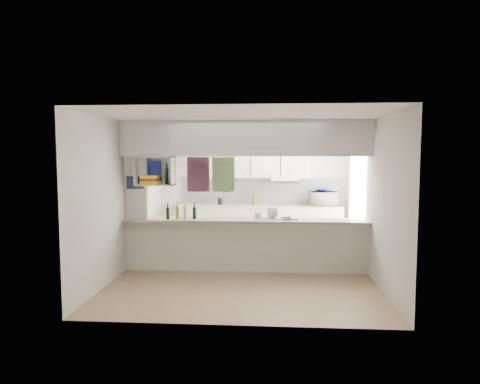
# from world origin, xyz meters

# --- Properties ---
(floor) EXTENTS (4.80, 4.80, 0.00)m
(floor) POSITION_xyz_m (0.00, 0.00, 0.00)
(floor) COLOR #9D785B
(floor) RESTS_ON ground
(ceiling) EXTENTS (4.80, 4.80, 0.00)m
(ceiling) POSITION_xyz_m (0.00, 0.00, 2.60)
(ceiling) COLOR white
(ceiling) RESTS_ON wall_back
(wall_back) EXTENTS (4.20, 0.00, 4.20)m
(wall_back) POSITION_xyz_m (0.00, 2.40, 1.30)
(wall_back) COLOR silver
(wall_back) RESTS_ON floor
(wall_left) EXTENTS (0.00, 4.80, 4.80)m
(wall_left) POSITION_xyz_m (-2.10, 0.00, 1.30)
(wall_left) COLOR silver
(wall_left) RESTS_ON floor
(wall_right) EXTENTS (0.00, 4.80, 4.80)m
(wall_right) POSITION_xyz_m (2.10, 0.00, 1.30)
(wall_right) COLOR silver
(wall_right) RESTS_ON floor
(servery_partition) EXTENTS (4.20, 0.50, 2.60)m
(servery_partition) POSITION_xyz_m (-0.17, 0.00, 1.66)
(servery_partition) COLOR silver
(servery_partition) RESTS_ON floor
(cubby_shelf) EXTENTS (0.65, 0.35, 0.50)m
(cubby_shelf) POSITION_xyz_m (-1.57, -0.06, 1.71)
(cubby_shelf) COLOR white
(cubby_shelf) RESTS_ON bulkhead
(kitchen_run) EXTENTS (3.60, 0.63, 2.24)m
(kitchen_run) POSITION_xyz_m (0.16, 2.14, 0.83)
(kitchen_run) COLOR beige
(kitchen_run) RESTS_ON floor
(microwave) EXTENTS (0.59, 0.43, 0.31)m
(microwave) POSITION_xyz_m (1.59, 2.07, 1.07)
(microwave) COLOR white
(microwave) RESTS_ON bench_top
(bowl) EXTENTS (0.27, 0.27, 0.07)m
(bowl) POSITION_xyz_m (1.56, 2.11, 1.26)
(bowl) COLOR navy
(bowl) RESTS_ON microwave
(dish_rack) EXTENTS (0.46, 0.39, 0.21)m
(dish_rack) POSITION_xyz_m (0.50, 0.06, 1.00)
(dish_rack) COLOR silver
(dish_rack) RESTS_ON breakfast_bar
(cup) EXTENTS (0.16, 0.16, 0.10)m
(cup) POSITION_xyz_m (0.22, -0.04, 0.98)
(cup) COLOR white
(cup) RESTS_ON dish_rack
(wine_bottles) EXTENTS (0.51, 0.14, 0.32)m
(wine_bottles) POSITION_xyz_m (-1.10, -0.07, 1.03)
(wine_bottles) COLOR black
(wine_bottles) RESTS_ON breakfast_bar
(plastic_tubs) EXTENTS (0.50, 0.23, 0.08)m
(plastic_tubs) POSITION_xyz_m (0.58, 0.01, 0.96)
(plastic_tubs) COLOR silver
(plastic_tubs) RESTS_ON breakfast_bar
(utensil_jar) EXTENTS (0.11, 0.11, 0.15)m
(utensil_jar) POSITION_xyz_m (-0.69, 2.15, 1.00)
(utensil_jar) COLOR black
(utensil_jar) RESTS_ON bench_top
(knife_block) EXTENTS (0.13, 0.12, 0.22)m
(knife_block) POSITION_xyz_m (0.10, 2.18, 1.03)
(knife_block) COLOR #52321C
(knife_block) RESTS_ON bench_top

